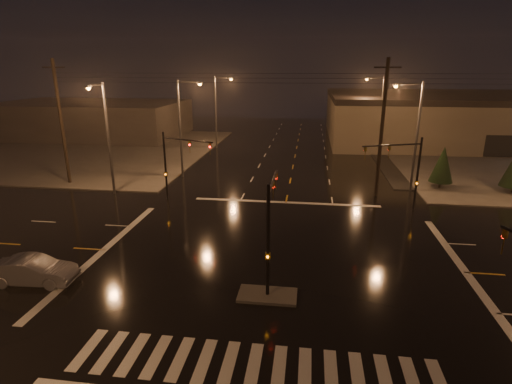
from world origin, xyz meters
The scene contains 18 objects.
ground centered at (0.00, 0.00, 0.00)m, with size 140.00×140.00×0.00m, color black.
sidewalk_nw centered at (-30.00, 30.00, 0.06)m, with size 36.00×36.00×0.12m, color #413F3A.
median_island centered at (0.00, -4.00, 0.07)m, with size 3.00×1.60×0.15m, color #413F3A.
crosswalk centered at (0.00, -9.00, 0.01)m, with size 15.00×2.60×0.01m, color beige.
stop_bar_far centered at (0.00, 11.00, 0.01)m, with size 16.00×0.50×0.01m, color beige.
commercial_block centered at (-35.00, 42.00, 2.80)m, with size 30.00×18.00×5.60m, color #3A3433.
signal_mast_median centered at (0.00, -3.07, 3.75)m, with size 0.25×4.59×6.00m.
signal_mast_ne centered at (9.50, 10.14, 3.79)m, with size 4.84×1.86×6.00m.
signal_mast_nw centered at (-9.50, 10.14, 3.79)m, with size 4.84×1.86×6.00m.
streetlight_1 centered at (-11.18, 18.00, 5.80)m, with size 2.77×0.32×10.00m.
streetlight_2 centered at (-11.18, 34.00, 5.80)m, with size 2.77×0.32×10.00m.
streetlight_3 centered at (11.18, 16.00, 5.80)m, with size 2.77×0.32×10.00m.
streetlight_4 centered at (11.18, 36.00, 5.80)m, with size 2.77×0.32×10.00m.
streetlight_5 centered at (-16.00, 11.18, 5.80)m, with size 0.32×2.77×10.00m.
utility_pole_0 centered at (-22.00, 14.00, 6.13)m, with size 2.20×0.32×12.00m.
utility_pole_1 centered at (8.00, 14.00, 6.13)m, with size 2.20×0.32×12.00m.
conifer_0 centered at (14.43, 17.11, 2.40)m, with size 2.18×2.18×4.11m.
car_crossing centered at (-12.70, -4.36, 0.74)m, with size 1.57×4.51×1.49m, color slate.
Camera 1 is at (1.82, -21.81, 11.25)m, focal length 28.00 mm.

